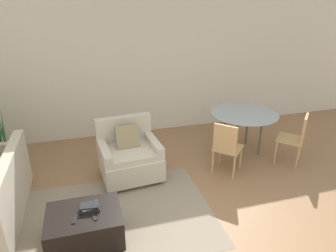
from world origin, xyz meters
name	(u,v)px	position (x,y,z in m)	size (l,w,h in m)	color
ground_plane	(201,247)	(0.00, 0.00, 0.00)	(20.00, 20.00, 0.00)	#936B47
wall_back	(139,68)	(0.00, 3.51, 1.38)	(12.00, 0.06, 2.75)	silver
area_rug	(115,217)	(-0.91, 0.80, 0.00)	(2.59, 1.86, 0.01)	gray
armchair	(129,156)	(-0.54, 1.77, 0.36)	(0.98, 0.91, 0.92)	beige
ottoman	(85,226)	(-1.28, 0.47, 0.22)	(0.85, 0.65, 0.41)	black
book_stack	(90,207)	(-1.20, 0.52, 0.44)	(0.23, 0.17, 0.07)	black
tv_remote_primary	(74,219)	(-1.38, 0.38, 0.41)	(0.05, 0.15, 0.01)	black
tv_remote_secondary	(94,217)	(-1.16, 0.37, 0.41)	(0.08, 0.15, 0.01)	black
potted_plant	(4,152)	(-2.56, 2.67, 0.26)	(0.37, 0.37, 1.11)	brown
dining_table	(244,117)	(1.63, 2.05, 0.69)	(1.22, 1.22, 0.77)	#99A8AD
dining_chair_near_left	(227,145)	(0.97, 1.39, 0.52)	(0.59, 0.59, 0.90)	tan
dining_chair_near_right	(296,136)	(2.28, 1.39, 0.52)	(0.59, 0.59, 0.90)	tan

